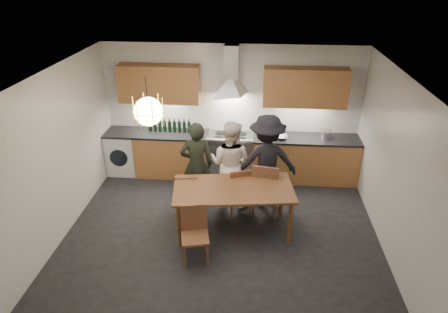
# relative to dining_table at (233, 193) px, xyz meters

# --- Properties ---
(ground) EXTENTS (5.00, 5.00, 0.00)m
(ground) POSITION_rel_dining_table_xyz_m (-0.18, -0.14, -0.70)
(ground) COLOR black
(ground) RESTS_ON ground
(room_shell) EXTENTS (5.02, 4.52, 2.61)m
(room_shell) POSITION_rel_dining_table_xyz_m (-0.18, -0.14, 1.01)
(room_shell) COLOR white
(room_shell) RESTS_ON ground
(counter_run) EXTENTS (5.00, 0.62, 0.90)m
(counter_run) POSITION_rel_dining_table_xyz_m (-0.15, 1.81, -0.25)
(counter_run) COLOR tan
(counter_run) RESTS_ON ground
(range_stove) EXTENTS (0.90, 0.60, 0.92)m
(range_stove) POSITION_rel_dining_table_xyz_m (-0.18, 1.80, -0.25)
(range_stove) COLOR silver
(range_stove) RESTS_ON ground
(wall_fixtures) EXTENTS (4.30, 0.54, 1.10)m
(wall_fixtures) POSITION_rel_dining_table_xyz_m (-0.18, 1.92, 1.18)
(wall_fixtures) COLOR #B87C46
(wall_fixtures) RESTS_ON ground
(pendant_lamp) EXTENTS (0.43, 0.43, 0.70)m
(pendant_lamp) POSITION_rel_dining_table_xyz_m (-1.18, -0.24, 1.40)
(pendant_lamp) COLOR black
(pendant_lamp) RESTS_ON ground
(dining_table) EXTENTS (1.97, 1.17, 0.79)m
(dining_table) POSITION_rel_dining_table_xyz_m (0.00, 0.00, 0.00)
(dining_table) COLOR brown
(dining_table) RESTS_ON ground
(chair_back_left) EXTENTS (0.40, 0.40, 0.80)m
(chair_back_left) POSITION_rel_dining_table_xyz_m (-0.80, 0.31, -0.23)
(chair_back_left) COLOR brown
(chair_back_left) RESTS_ON ground
(chair_back_mid) EXTENTS (0.52, 0.52, 0.89)m
(chair_back_mid) POSITION_rel_dining_table_xyz_m (0.08, 0.47, -0.19)
(chair_back_mid) COLOR brown
(chair_back_mid) RESTS_ON ground
(chair_back_right) EXTENTS (0.52, 0.52, 0.99)m
(chair_back_right) POSITION_rel_dining_table_xyz_m (0.51, 0.48, -0.13)
(chair_back_right) COLOR brown
(chair_back_right) RESTS_ON ground
(chair_front) EXTENTS (0.46, 0.46, 0.86)m
(chair_front) POSITION_rel_dining_table_xyz_m (-0.51, -0.72, -0.20)
(chair_front) COLOR brown
(chair_front) RESTS_ON ground
(person_left) EXTENTS (0.64, 0.49, 1.57)m
(person_left) POSITION_rel_dining_table_xyz_m (-0.69, 0.73, 0.09)
(person_left) COLOR black
(person_left) RESTS_ON ground
(person_mid) EXTENTS (0.91, 0.80, 1.57)m
(person_mid) POSITION_rel_dining_table_xyz_m (-0.11, 0.83, 0.09)
(person_mid) COLOR white
(person_mid) RESTS_ON ground
(person_right) EXTENTS (1.19, 0.82, 1.69)m
(person_right) POSITION_rel_dining_table_xyz_m (0.52, 0.85, 0.15)
(person_right) COLOR black
(person_right) RESTS_ON ground
(mixing_bowl) EXTENTS (0.26, 0.26, 0.06)m
(mixing_bowl) POSITION_rel_dining_table_xyz_m (0.79, 1.73, 0.24)
(mixing_bowl) COLOR silver
(mixing_bowl) RESTS_ON counter_run
(stock_pot) EXTENTS (0.26, 0.26, 0.14)m
(stock_pot) POSITION_rel_dining_table_xyz_m (1.66, 1.82, 0.27)
(stock_pot) COLOR #B7B7BB
(stock_pot) RESTS_ON counter_run
(wine_bottles) EXTENTS (0.85, 0.07, 0.28)m
(wine_bottles) POSITION_rel_dining_table_xyz_m (-1.39, 1.88, 0.34)
(wine_bottles) COLOR black
(wine_bottles) RESTS_ON counter_run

